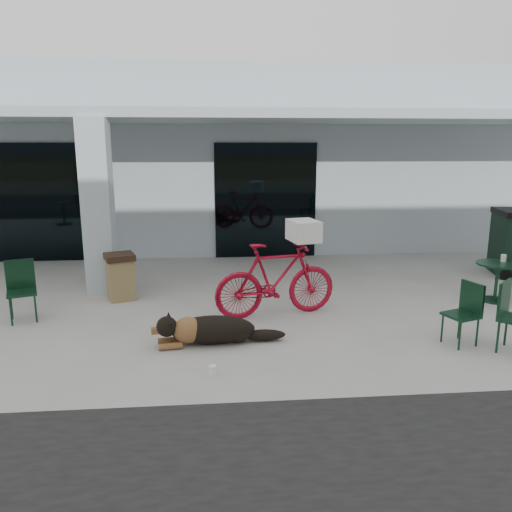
{
  "coord_description": "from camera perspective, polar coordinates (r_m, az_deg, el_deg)",
  "views": [
    {
      "loc": [
        0.53,
        -6.78,
        2.67
      ],
      "look_at": [
        1.18,
        0.61,
        1.0
      ],
      "focal_mm": 35.0,
      "sensor_mm": 36.0,
      "label": 1
    }
  ],
  "objects": [
    {
      "name": "ground",
      "position": [
        7.31,
        -8.96,
        -8.92
      ],
      "size": [
        80.0,
        80.0,
        0.0
      ],
      "primitive_type": "plane",
      "color": "#ABA9A1",
      "rests_on": "ground"
    },
    {
      "name": "building",
      "position": [
        15.29,
        -7.18,
        11.02
      ],
      "size": [
        22.0,
        7.0,
        4.5
      ],
      "primitive_type": "cube",
      "color": "#9FAEB4",
      "rests_on": "ground"
    },
    {
      "name": "storefront_glass_left",
      "position": [
        12.41,
        -22.63,
        5.61
      ],
      "size": [
        2.8,
        0.06,
        2.7
      ],
      "primitive_type": "cube",
      "color": "black",
      "rests_on": "ground"
    },
    {
      "name": "storefront_glass_right",
      "position": [
        11.9,
        1.11,
        6.32
      ],
      "size": [
        2.4,
        0.06,
        2.7
      ],
      "primitive_type": "cube",
      "color": "black",
      "rests_on": "ground"
    },
    {
      "name": "column",
      "position": [
        9.37,
        -17.6,
        5.29
      ],
      "size": [
        0.5,
        0.5,
        3.12
      ],
      "primitive_type": "cube",
      "color": "#9FAEB4",
      "rests_on": "ground"
    },
    {
      "name": "overhang",
      "position": [
        10.41,
        -8.27,
        15.53
      ],
      "size": [
        22.0,
        2.8,
        0.18
      ],
      "primitive_type": "cube",
      "color": "#9FAEB4",
      "rests_on": "column"
    },
    {
      "name": "bicycle",
      "position": [
        7.84,
        2.29,
        -2.7
      ],
      "size": [
        2.04,
        0.95,
        1.18
      ],
      "primitive_type": "imported",
      "rotation": [
        0.0,
        0.0,
        1.78
      ],
      "color": "maroon",
      "rests_on": "ground"
    },
    {
      "name": "laundry_basket",
      "position": [
        7.83,
        5.45,
        2.9
      ],
      "size": [
        0.51,
        0.62,
        0.33
      ],
      "primitive_type": "cube",
      "rotation": [
        0.0,
        0.0,
        1.78
      ],
      "color": "white",
      "rests_on": "bicycle"
    },
    {
      "name": "dog",
      "position": [
        6.89,
        -4.99,
        -8.19
      ],
      "size": [
        1.39,
        0.64,
        0.45
      ],
      "primitive_type": null,
      "rotation": [
        0.0,
        0.0,
        0.15
      ],
      "color": "black",
      "rests_on": "ground"
    },
    {
      "name": "cup_near_dog",
      "position": [
        6.08,
        -4.95,
        -12.86
      ],
      "size": [
        0.1,
        0.1,
        0.11
      ],
      "primitive_type": "cylinder",
      "rotation": [
        0.0,
        0.0,
        -0.14
      ],
      "color": "white",
      "rests_on": "ground"
    },
    {
      "name": "cafe_chair_near",
      "position": [
        8.44,
        -25.21,
        -3.7
      ],
      "size": [
        0.55,
        0.58,
        0.93
      ],
      "primitive_type": null,
      "rotation": [
        0.0,
        0.0,
        0.34
      ],
      "color": "#123620",
      "rests_on": "ground"
    },
    {
      "name": "cafe_table_far",
      "position": [
        9.57,
        25.77,
        -2.71
      ],
      "size": [
        0.75,
        0.75,
        0.68
      ],
      "primitive_type": null,
      "rotation": [
        0.0,
        0.0,
        0.04
      ],
      "color": "#123620",
      "rests_on": "ground"
    },
    {
      "name": "cafe_chair_far_b",
      "position": [
        7.31,
        22.38,
        -6.18
      ],
      "size": [
        0.53,
        0.5,
        0.86
      ],
      "primitive_type": null,
      "rotation": [
        0.0,
        0.0,
        -1.24
      ],
      "color": "#123620",
      "rests_on": "ground"
    },
    {
      "name": "cup_on_table",
      "position": [
        9.65,
        26.43,
        -0.22
      ],
      "size": [
        0.09,
        0.09,
        0.12
      ],
      "primitive_type": "cylinder",
      "rotation": [
        0.0,
        0.0,
        0.04
      ],
      "color": "white",
      "rests_on": "cafe_table_far"
    },
    {
      "name": "trash_receptacle",
      "position": [
        9.02,
        -15.23,
        -2.29
      ],
      "size": [
        0.62,
        0.62,
        0.82
      ],
      "primitive_type": null,
      "rotation": [
        0.0,
        0.0,
        0.35
      ],
      "color": "olive",
      "rests_on": "ground"
    }
  ]
}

